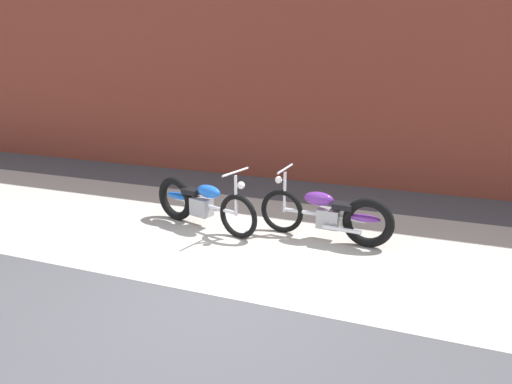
{
  "coord_description": "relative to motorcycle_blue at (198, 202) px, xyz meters",
  "views": [
    {
      "loc": [
        1.95,
        -4.09,
        2.67
      ],
      "look_at": [
        -0.13,
        1.63,
        0.75
      ],
      "focal_mm": 31.52,
      "sensor_mm": 36.0,
      "label": 1
    }
  ],
  "objects": [
    {
      "name": "ground_plane",
      "position": [
        1.19,
        -1.87,
        -0.4
      ],
      "size": [
        80.0,
        80.0,
        0.0
      ],
      "primitive_type": "plane",
      "color": "#47474C"
    },
    {
      "name": "sidewalk_slab",
      "position": [
        1.19,
        -0.12,
        -0.4
      ],
      "size": [
        36.0,
        3.5,
        0.01
      ],
      "primitive_type": "cube",
      "color": "#B2ADA3",
      "rests_on": "ground"
    },
    {
      "name": "brick_building_wall",
      "position": [
        1.19,
        3.33,
        2.19
      ],
      "size": [
        36.0,
        0.5,
        5.17
      ],
      "primitive_type": "cube",
      "color": "brown",
      "rests_on": "ground"
    },
    {
      "name": "motorcycle_blue",
      "position": [
        0.0,
        0.0,
        0.0
      ],
      "size": [
        1.96,
        0.79,
        1.03
      ],
      "rotation": [
        0.0,
        0.0,
        -0.28
      ],
      "color": "black",
      "rests_on": "ground"
    },
    {
      "name": "motorcycle_purple",
      "position": [
        2.12,
        0.14,
        0.0
      ],
      "size": [
        2.01,
        0.58,
        1.03
      ],
      "rotation": [
        0.0,
        0.0,
        3.06
      ],
      "color": "black",
      "rests_on": "ground"
    }
  ]
}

